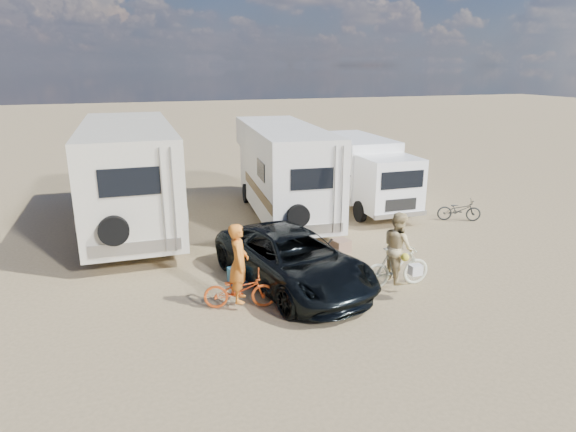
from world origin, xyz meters
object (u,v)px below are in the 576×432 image
object	(u,v)px
box_truck	(363,174)
rider_man	(239,270)
bike_man	(240,290)
bike_parked	(459,210)
cooler	(239,275)
dark_suv	(293,259)
rider_woman	(398,254)
bike_woman	(397,267)
rv_main	(284,172)
crate	(341,246)
rv_left	(130,178)

from	to	relation	value
box_truck	rider_man	xyz separation A→B (m)	(-6.51, -6.74, -0.40)
bike_man	bike_parked	bearing A→B (deg)	-51.15
box_truck	cooler	bearing A→B (deg)	-137.93
dark_suv	box_truck	bearing A→B (deg)	36.95
bike_parked	rider_woman	bearing A→B (deg)	154.51
cooler	bike_woman	bearing A→B (deg)	-32.85
rv_main	bike_woman	size ratio (longest dim) A/B	4.15
rv_main	rider_woman	world-z (taller)	rv_main
rv_main	crate	bearing A→B (deg)	-78.32
box_truck	bike_woman	size ratio (longest dim) A/B	3.27
rv_main	bike_parked	xyz separation A→B (m)	(5.74, -2.53, -1.24)
rv_main	dark_suv	distance (m)	6.07
bike_parked	bike_woman	bearing A→B (deg)	154.51
rv_main	rider_man	world-z (taller)	rv_main
dark_suv	bike_woman	size ratio (longest dim) A/B	2.81
box_truck	rider_man	size ratio (longest dim) A/B	3.16
dark_suv	crate	world-z (taller)	dark_suv
rv_main	dark_suv	size ratio (longest dim) A/B	1.47
rider_man	box_truck	bearing A→B (deg)	-29.23
crate	box_truck	bearing A→B (deg)	56.09
bike_woman	rider_man	distance (m)	3.97
rider_woman	box_truck	bearing A→B (deg)	-18.47
box_truck	bike_parked	world-z (taller)	box_truck
rider_woman	cooler	bearing A→B (deg)	69.40
rider_woman	bike_parked	distance (m)	6.51
cooler	crate	bearing A→B (deg)	8.56
bike_woman	cooler	xyz separation A→B (m)	(-3.66, 1.51, -0.33)
rider_man	cooler	size ratio (longest dim) A/B	3.60
rv_main	crate	size ratio (longest dim) A/B	15.50
box_truck	crate	bearing A→B (deg)	-122.82
bike_man	bike_parked	world-z (taller)	bike_man
rv_main	bike_man	size ratio (longest dim) A/B	4.47
rv_left	crate	xyz separation A→B (m)	(5.72, -4.30, -1.57)
crate	rv_main	bearing A→B (deg)	96.45
bike_man	box_truck	bearing A→B (deg)	-29.23
dark_suv	rider_woman	xyz separation A→B (m)	(2.41, -0.93, 0.19)
rv_main	rider_woman	distance (m)	6.78
rider_man	bike_parked	size ratio (longest dim) A/B	1.21
box_truck	bike_man	world-z (taller)	box_truck
rider_man	crate	xyz separation A→B (m)	(3.66, 2.50, -0.72)
rv_main	box_truck	bearing A→B (deg)	8.85
bike_parked	box_truck	bearing A→B (deg)	66.21
bike_woman	crate	world-z (taller)	bike_woman
bike_woman	rider_woman	world-z (taller)	rider_woman
rv_left	bike_woman	world-z (taller)	rv_left
rider_man	rider_woman	world-z (taller)	rider_man
box_truck	crate	size ratio (longest dim) A/B	12.23
dark_suv	rider_man	size ratio (longest dim) A/B	2.72
box_truck	bike_man	distance (m)	9.41
rv_left	rider_man	size ratio (longest dim) A/B	4.53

